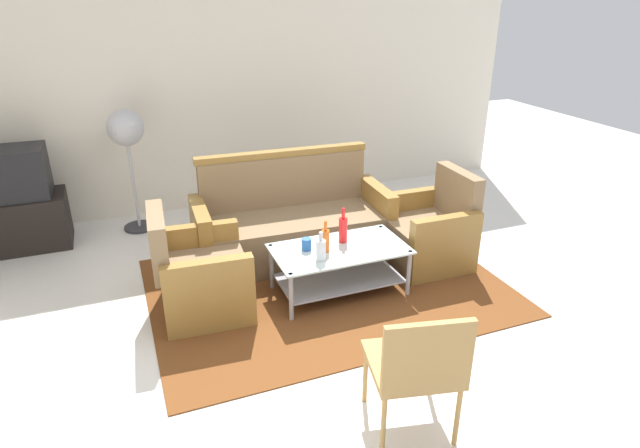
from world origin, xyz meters
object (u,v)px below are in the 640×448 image
bottle_red (343,229)px  tv_stand (25,222)px  bottle_orange (325,240)px  wicker_chair (418,363)px  couch (292,225)px  television (13,173)px  pedestal_fan (126,135)px  coffee_table (339,263)px  armchair_left (200,277)px  bottle_clear (321,249)px  cup (306,244)px  armchair_right (428,233)px

bottle_red → tv_stand: size_ratio=0.38×
bottle_orange → wicker_chair: (-0.10, -1.59, -0.02)m
couch → bottle_orange: 0.82m
television → pedestal_fan: pedestal_fan is taller
coffee_table → armchair_left: bearing=172.1°
armchair_left → tv_stand: 2.26m
television → wicker_chair: (2.28, -3.54, -0.27)m
bottle_clear → bottle_red: bottle_red is taller
bottle_clear → wicker_chair: 1.47m
couch → cup: bearing=83.3°
couch → wicker_chair: couch is taller
couch → armchair_right: 1.27m
bottle_orange → tv_stand: size_ratio=0.33×
couch → tv_stand: (-2.37, 1.15, -0.06)m
armchair_right → bottle_orange: bearing=102.6°
couch → tv_stand: 2.63m
bottle_orange → pedestal_fan: size_ratio=0.21×
armchair_left → bottle_orange: (0.99, -0.17, 0.22)m
television → bottle_clear: bearing=139.3°
couch → armchair_right: couch is taller
coffee_table → pedestal_fan: pedestal_fan is taller
bottle_red → bottle_orange: (-0.20, -0.11, -0.01)m
cup → tv_stand: bearing=140.5°
tv_stand → television: bearing=88.7°
armchair_left → bottle_orange: armchair_left is taller
couch → pedestal_fan: (-1.31, 1.20, 0.70)m
bottle_clear → pedestal_fan: bearing=120.5°
television → wicker_chair: size_ratio=0.73×
television → bottle_orange: bearing=142.1°
armchair_right → bottle_clear: size_ratio=3.57×
bottle_clear → pedestal_fan: size_ratio=0.19×
armchair_left → bottle_red: size_ratio=2.80×
pedestal_fan → cup: bearing=-57.8°
armchair_right → coffee_table: (-0.99, -0.21, -0.02)m
armchair_left → coffee_table: (1.12, -0.16, -0.02)m
armchair_left → cup: size_ratio=8.50×
bottle_orange → armchair_right: bearing=11.4°
armchair_left → coffee_table: size_ratio=0.77×
pedestal_fan → armchair_left: bearing=-79.4°
armchair_left → wicker_chair: armchair_left is taller
armchair_left → bottle_clear: 0.97m
coffee_table → television: 3.21m
television → coffee_table: bearing=143.8°
coffee_table → tv_stand: (-2.51, 1.93, -0.01)m
armchair_right → wicker_chair: (-1.22, -1.82, 0.21)m
armchair_left → armchair_right: (2.11, 0.06, 0.00)m
bottle_red → television: (-2.59, 1.83, 0.23)m
cup → wicker_chair: bearing=-89.0°
couch → cup: size_ratio=18.28×
cup → bottle_red: bearing=5.0°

